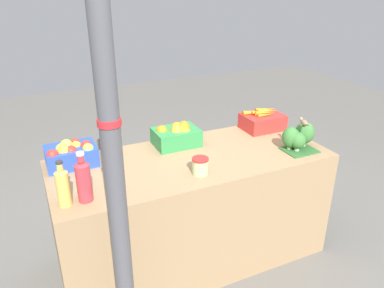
{
  "coord_description": "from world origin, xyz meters",
  "views": [
    {
      "loc": [
        -0.94,
        -2.02,
        1.89
      ],
      "look_at": [
        0.0,
        0.0,
        0.9
      ],
      "focal_mm": 35.0,
      "sensor_mm": 36.0,
      "label": 1
    }
  ],
  "objects": [
    {
      "name": "ground_plane",
      "position": [
        0.0,
        0.0,
        0.0
      ],
      "size": [
        10.0,
        10.0,
        0.0
      ],
      "primitive_type": "plane",
      "color": "#605E59"
    },
    {
      "name": "market_table",
      "position": [
        0.0,
        0.0,
        0.4
      ],
      "size": [
        1.84,
        0.76,
        0.8
      ],
      "primitive_type": "cube",
      "color": "#937551",
      "rests_on": "ground_plane"
    },
    {
      "name": "support_pole",
      "position": [
        -0.64,
        -0.56,
        1.3
      ],
      "size": [
        0.1,
        0.1,
        2.59
      ],
      "color": "#4C4C51",
      "rests_on": "ground_plane"
    },
    {
      "name": "apple_crate",
      "position": [
        -0.73,
        0.24,
        0.88
      ],
      "size": [
        0.31,
        0.23,
        0.16
      ],
      "color": "#2847B7",
      "rests_on": "market_table"
    },
    {
      "name": "orange_crate",
      "position": [
        -0.01,
        0.24,
        0.88
      ],
      "size": [
        0.31,
        0.23,
        0.16
      ],
      "color": "#2D8442",
      "rests_on": "market_table"
    },
    {
      "name": "carrot_crate",
      "position": [
        0.72,
        0.24,
        0.87
      ],
      "size": [
        0.31,
        0.23,
        0.16
      ],
      "color": "red",
      "rests_on": "market_table"
    },
    {
      "name": "broccoli_pile",
      "position": [
        0.72,
        -0.18,
        0.89
      ],
      "size": [
        0.25,
        0.2,
        0.18
      ],
      "color": "#2D602D",
      "rests_on": "market_table"
    },
    {
      "name": "juice_bottle_golden",
      "position": [
        -0.84,
        -0.23,
        0.91
      ],
      "size": [
        0.07,
        0.07,
        0.26
      ],
      "color": "gold",
      "rests_on": "market_table"
    },
    {
      "name": "juice_bottle_ruby",
      "position": [
        -0.73,
        -0.23,
        0.93
      ],
      "size": [
        0.08,
        0.08,
        0.28
      ],
      "color": "#B2333D",
      "rests_on": "market_table"
    },
    {
      "name": "pickle_jar",
      "position": [
        -0.05,
        -0.22,
        0.86
      ],
      "size": [
        0.1,
        0.1,
        0.1
      ],
      "color": "#B2C684",
      "rests_on": "market_table"
    },
    {
      "name": "sparrow_bird",
      "position": [
        0.72,
        -0.22,
        1.01
      ],
      "size": [
        0.05,
        0.14,
        0.05
      ],
      "rotation": [
        0.0,
        0.0,
        1.37
      ],
      "color": "#4C3D2D",
      "rests_on": "broccoli_pile"
    }
  ]
}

